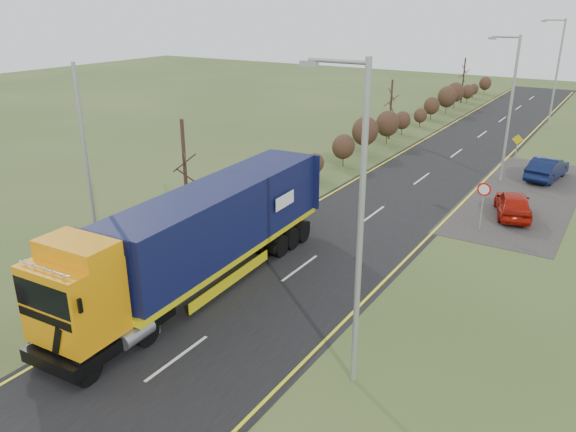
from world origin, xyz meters
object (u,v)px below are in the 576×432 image
(lorry, at_px, (202,233))
(speed_sign, at_px, (483,197))
(car_red_hatchback, at_px, (513,204))
(car_blue_sedan, at_px, (547,168))
(streetlight_near, at_px, (357,217))

(lorry, bearing_deg, speed_sign, 54.29)
(lorry, distance_m, car_red_hatchback, 18.02)
(car_blue_sedan, bearing_deg, car_red_hatchback, 95.43)
(car_red_hatchback, bearing_deg, lorry, 42.32)
(car_red_hatchback, bearing_deg, streetlight_near, 68.78)
(car_red_hatchback, relative_size, speed_sign, 1.67)
(car_red_hatchback, relative_size, streetlight_near, 0.43)
(car_blue_sedan, distance_m, streetlight_near, 26.74)
(car_blue_sedan, relative_size, speed_sign, 1.79)
(lorry, xyz_separation_m, speed_sign, (8.11, 12.54, -0.60))
(car_red_hatchback, distance_m, car_blue_sedan, 8.52)
(streetlight_near, bearing_deg, lorry, 163.49)
(car_red_hatchback, bearing_deg, car_blue_sedan, -110.04)
(streetlight_near, bearing_deg, car_red_hatchback, 85.82)
(speed_sign, bearing_deg, lorry, -122.88)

